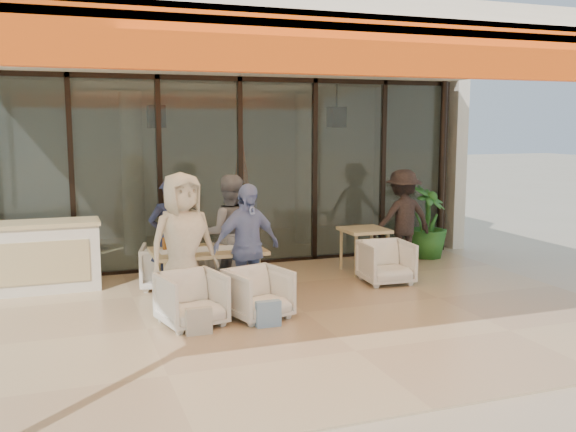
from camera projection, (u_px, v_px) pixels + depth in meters
name	position (u px, v px, depth m)	size (l,w,h in m)	color
ground	(304.00, 314.00, 8.25)	(70.00, 70.00, 0.00)	#C6B293
terrace_floor	(304.00, 314.00, 8.25)	(8.00, 6.00, 0.01)	tan
terrace_structure	(314.00, 53.00, 7.53)	(8.00, 6.00, 3.40)	silver
glass_storefront	(240.00, 173.00, 10.81)	(8.08, 0.10, 3.20)	#9EADA3
interior_block	(209.00, 133.00, 12.87)	(9.05, 3.62, 3.52)	silver
host_counter	(34.00, 257.00, 9.20)	(1.85, 0.65, 1.04)	silver
dining_table	(207.00, 253.00, 8.69)	(1.50, 0.90, 0.93)	#D2BB80
chair_far_left	(166.00, 264.00, 9.47)	(0.71, 0.67, 0.73)	white
chair_far_right	(221.00, 263.00, 9.76)	(0.64, 0.60, 0.66)	white
chair_near_left	(192.00, 297.00, 7.71)	(0.71, 0.67, 0.73)	white
chair_near_right	(258.00, 292.00, 7.99)	(0.69, 0.65, 0.71)	white
diner_navy	(171.00, 238.00, 8.94)	(0.61, 0.40, 1.68)	#1B213C
diner_grey	(229.00, 234.00, 9.22)	(0.83, 0.65, 1.71)	slate
diner_cream	(183.00, 244.00, 8.09)	(0.90, 0.58, 1.83)	beige
diner_periwinkle	(247.00, 247.00, 8.39)	(0.98, 0.41, 1.66)	#7986CA
tote_bag_cream	(199.00, 322.00, 7.36)	(0.30, 0.10, 0.34)	silver
tote_bag_blue	(268.00, 315.00, 7.64)	(0.30, 0.10, 0.34)	#99BFD8
side_table	(364.00, 235.00, 10.40)	(0.70, 0.70, 0.74)	#D2BB80
side_chair	(386.00, 260.00, 9.74)	(0.71, 0.67, 0.74)	white
standing_woman	(403.00, 218.00, 10.91)	(1.07, 0.62, 1.66)	black
potted_palm	(428.00, 223.00, 11.56)	(0.74, 0.74, 1.31)	#1E5919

